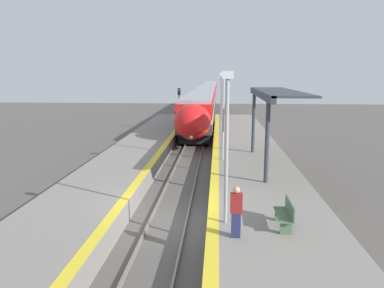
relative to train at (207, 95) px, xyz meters
The scene contains 14 objects.
ground_plane 51.10m from the train, 90.00° to the right, with size 120.00×120.00×0.00m, color #56514C.
rail_left 51.10m from the train, 90.81° to the right, with size 0.08×90.00×0.15m, color slate.
rail_right 51.10m from the train, 89.19° to the right, with size 0.08×90.00×0.15m, color slate.
train is the anchor object (origin of this frame).
platform_right 51.23m from the train, 85.68° to the right, with size 4.55×64.00×0.89m.
platform_left 51.21m from the train, 93.92° to the right, with size 3.83×64.00×0.89m.
platform_bench 53.41m from the train, 85.55° to the right, with size 0.44×1.46×0.89m.
person_waiting 54.15m from the train, 87.36° to the right, with size 0.36×0.22×1.60m.
railway_signal 27.24m from the train, 94.31° to the right, with size 0.28×0.28×4.37m.
lamppost_near 53.04m from the train, 87.62° to the right, with size 0.36×0.20×5.01m.
lamppost_mid 43.57m from the train, 87.11° to the right, with size 0.36×0.20×5.01m.
lamppost_far 34.11m from the train, 86.30° to the right, with size 0.36×0.20×5.01m.
lamppost_farthest 24.67m from the train, 84.88° to the right, with size 0.36×0.20×5.01m.
station_canopy 45.03m from the train, 83.99° to the right, with size 2.02×9.75×4.06m.
Camera 1 is at (1.92, -13.84, 5.81)m, focal length 35.00 mm.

